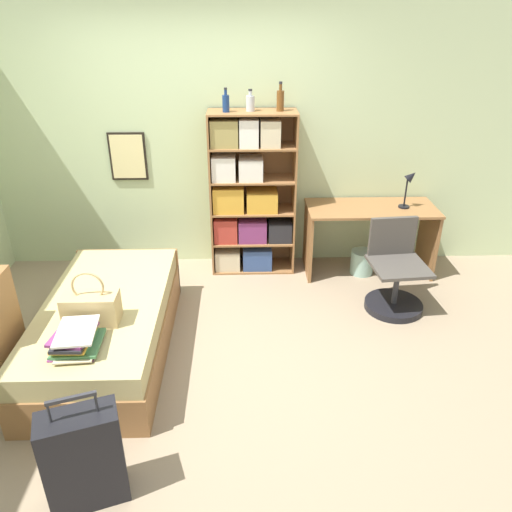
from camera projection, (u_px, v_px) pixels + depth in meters
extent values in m
plane|color=gray|center=(193.00, 349.00, 4.04)|extent=(14.00, 14.00, 0.00)
cube|color=beige|center=(199.00, 140.00, 4.91)|extent=(10.00, 0.06, 2.60)
cube|color=black|center=(128.00, 156.00, 4.92)|extent=(0.36, 0.02, 0.47)
cube|color=beige|center=(128.00, 157.00, 4.91)|extent=(0.32, 0.01, 0.43)
cube|color=olive|center=(108.00, 336.00, 3.95)|extent=(0.93, 1.83, 0.30)
cube|color=tan|center=(104.00, 311.00, 3.85)|extent=(0.90, 1.80, 0.17)
cube|color=olive|center=(130.00, 272.00, 4.71)|extent=(0.93, 0.04, 0.47)
cube|color=tan|center=(91.00, 308.00, 3.52)|extent=(0.38, 0.20, 0.22)
torus|color=tan|center=(88.00, 287.00, 3.44)|extent=(0.23, 0.02, 0.23)
cube|color=#7A336B|center=(76.00, 349.00, 3.28)|extent=(0.30, 0.27, 0.01)
cube|color=#427A4C|center=(75.00, 347.00, 3.29)|extent=(0.28, 0.33, 0.01)
cube|color=beige|center=(78.00, 346.00, 3.28)|extent=(0.27, 0.37, 0.01)
cube|color=#427A4C|center=(79.00, 343.00, 3.28)|extent=(0.30, 0.32, 0.02)
cube|color=#427A4C|center=(77.00, 340.00, 3.27)|extent=(0.23, 0.27, 0.02)
cube|color=gold|center=(73.00, 340.00, 3.24)|extent=(0.23, 0.30, 0.02)
cube|color=#232328|center=(73.00, 337.00, 3.24)|extent=(0.21, 0.33, 0.02)
cube|color=#7A336B|center=(73.00, 334.00, 3.23)|extent=(0.28, 0.33, 0.02)
cube|color=silver|center=(76.00, 331.00, 3.23)|extent=(0.27, 0.36, 0.02)
cube|color=black|center=(84.00, 458.00, 2.69)|extent=(0.46, 0.32, 0.61)
cylinder|color=#2D2D33|center=(49.00, 413.00, 2.49)|extent=(0.01, 0.01, 0.12)
cylinder|color=#2D2D33|center=(96.00, 402.00, 2.56)|extent=(0.01, 0.01, 0.12)
cube|color=#2D2D33|center=(71.00, 398.00, 2.50)|extent=(0.24, 0.10, 0.02)
cube|color=olive|center=(211.00, 195.00, 4.93)|extent=(0.02, 0.35, 1.62)
cube|color=olive|center=(294.00, 194.00, 4.95)|extent=(0.02, 0.35, 1.62)
cube|color=olive|center=(252.00, 189.00, 5.10)|extent=(0.84, 0.01, 1.62)
cube|color=olive|center=(253.00, 266.00, 5.31)|extent=(0.80, 0.35, 0.02)
cube|color=olive|center=(253.00, 239.00, 5.16)|extent=(0.80, 0.35, 0.02)
cube|color=olive|center=(253.00, 210.00, 5.02)|extent=(0.80, 0.35, 0.02)
cube|color=olive|center=(253.00, 179.00, 4.87)|extent=(0.80, 0.35, 0.02)
cube|color=olive|center=(253.00, 146.00, 4.73)|extent=(0.80, 0.35, 0.02)
cube|color=olive|center=(252.00, 112.00, 4.58)|extent=(0.80, 0.35, 0.02)
cube|color=beige|center=(228.00, 258.00, 5.23)|extent=(0.25, 0.26, 0.21)
cube|color=#334C84|center=(257.00, 256.00, 5.24)|extent=(0.30, 0.26, 0.23)
cube|color=#B2382D|center=(226.00, 228.00, 5.08)|extent=(0.23, 0.26, 0.25)
cube|color=#7A336B|center=(252.00, 229.00, 5.09)|extent=(0.28, 0.26, 0.23)
cube|color=#232328|center=(280.00, 230.00, 5.10)|extent=(0.23, 0.26, 0.21)
cube|color=gold|center=(229.00, 198.00, 4.94)|extent=(0.30, 0.26, 0.25)
cube|color=gold|center=(262.00, 200.00, 4.95)|extent=(0.30, 0.26, 0.20)
cube|color=silver|center=(224.00, 167.00, 4.79)|extent=(0.23, 0.26, 0.24)
cube|color=silver|center=(251.00, 168.00, 4.80)|extent=(0.23, 0.26, 0.21)
cube|color=#99894C|center=(224.00, 132.00, 4.64)|extent=(0.26, 0.26, 0.25)
cube|color=silver|center=(249.00, 132.00, 4.65)|extent=(0.18, 0.26, 0.26)
cube|color=beige|center=(270.00, 132.00, 4.65)|extent=(0.18, 0.26, 0.25)
cylinder|color=navy|center=(226.00, 104.00, 4.51)|extent=(0.06, 0.06, 0.15)
cylinder|color=navy|center=(226.00, 92.00, 4.46)|extent=(0.03, 0.03, 0.05)
cylinder|color=#232328|center=(225.00, 89.00, 4.45)|extent=(0.03, 0.03, 0.02)
cylinder|color=#B7BCC1|center=(250.00, 103.00, 4.55)|extent=(0.08, 0.08, 0.14)
cylinder|color=#B7BCC1|center=(250.00, 93.00, 4.51)|extent=(0.03, 0.03, 0.04)
cylinder|color=#232328|center=(250.00, 90.00, 4.49)|extent=(0.04, 0.04, 0.02)
cylinder|color=brown|center=(280.00, 101.00, 4.54)|extent=(0.07, 0.07, 0.18)
cylinder|color=brown|center=(281.00, 87.00, 4.49)|extent=(0.03, 0.03, 0.06)
cylinder|color=#232328|center=(281.00, 83.00, 4.47)|extent=(0.03, 0.03, 0.02)
cube|color=olive|center=(372.00, 208.00, 4.93)|extent=(1.27, 0.56, 0.02)
cube|color=olive|center=(308.00, 241.00, 5.08)|extent=(0.03, 0.52, 0.68)
cube|color=olive|center=(428.00, 240.00, 5.11)|extent=(0.03, 0.52, 0.68)
cylinder|color=black|center=(404.00, 207.00, 4.91)|extent=(0.11, 0.11, 0.02)
cylinder|color=black|center=(406.00, 192.00, 4.85)|extent=(0.02, 0.02, 0.28)
cone|color=black|center=(411.00, 176.00, 4.77)|extent=(0.14, 0.09, 0.14)
cylinder|color=black|center=(393.00, 305.00, 4.57)|extent=(0.52, 0.52, 0.06)
cylinder|color=#333338|center=(396.00, 288.00, 4.49)|extent=(0.05, 0.05, 0.42)
cube|color=#47423D|center=(399.00, 266.00, 4.39)|extent=(0.52, 0.52, 0.03)
cube|color=#47423D|center=(392.00, 236.00, 4.50)|extent=(0.43, 0.08, 0.36)
cylinder|color=#99C1B2|center=(362.00, 262.00, 5.14)|extent=(0.23, 0.23, 0.25)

